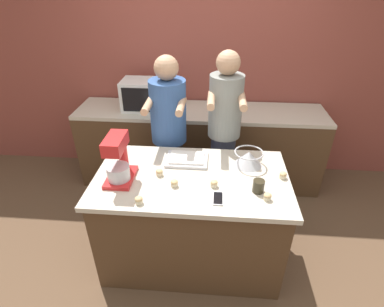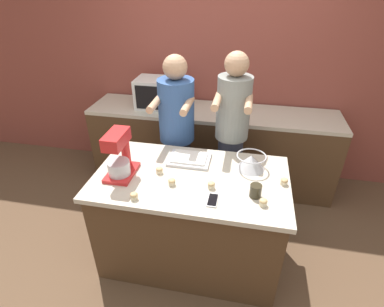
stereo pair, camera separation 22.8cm
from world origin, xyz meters
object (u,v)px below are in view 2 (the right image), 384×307
at_px(microwave_oven, 160,93).
at_px(cupcake_4, 263,202).
at_px(person_left, 177,136).
at_px(mixing_bowl, 251,161).
at_px(cupcake_3, 284,181).
at_px(person_right, 231,138).
at_px(cupcake_1, 211,185).
at_px(drinking_glass, 256,191).
at_px(stand_mixer, 119,157).
at_px(cell_phone, 213,200).
at_px(baking_tray, 189,159).
at_px(cupcake_0, 134,196).
at_px(cupcake_5, 172,182).
at_px(cupcake_2, 159,170).

xyz_separation_m(microwave_oven, cupcake_4, (1.15, -1.46, -0.18)).
bearing_deg(person_left, cupcake_4, -47.37).
bearing_deg(cupcake_4, mixing_bowl, 102.75).
xyz_separation_m(person_left, cupcake_3, (0.98, -0.62, 0.04)).
relative_size(person_right, cupcake_1, 31.01).
bearing_deg(drinking_glass, stand_mixer, 176.11).
relative_size(person_right, cell_phone, 11.80).
bearing_deg(cell_phone, baking_tray, 118.89).
bearing_deg(cupcake_3, microwave_oven, 137.68).
xyz_separation_m(person_right, cupcake_1, (-0.08, -0.77, 0.00)).
distance_m(microwave_oven, cupcake_1, 1.56).
distance_m(person_right, cupcake_4, 0.94).
height_order(cupcake_1, cupcake_4, same).
height_order(microwave_oven, cupcake_1, microwave_oven).
xyz_separation_m(person_left, cell_phone, (0.48, -0.91, 0.02)).
height_order(person_right, cupcake_0, person_right).
bearing_deg(cupcake_4, cupcake_0, -172.98).
distance_m(microwave_oven, cupcake_3, 1.78).
xyz_separation_m(stand_mixer, drinking_glass, (1.03, -0.07, -0.12)).
height_order(cell_phone, cupcake_1, cupcake_1).
height_order(baking_tray, cupcake_5, cupcake_5).
bearing_deg(mixing_bowl, microwave_oven, 135.88).
bearing_deg(cupcake_1, cupcake_4, -17.96).
bearing_deg(mixing_bowl, cupcake_5, -149.28).
relative_size(stand_mixer, mixing_bowl, 1.56).
bearing_deg(cell_phone, person_right, 86.94).
relative_size(microwave_oven, cupcake_4, 9.52).
xyz_separation_m(cupcake_1, cupcake_2, (-0.43, 0.11, 0.00)).
xyz_separation_m(baking_tray, cupcake_3, (0.76, -0.19, 0.01)).
distance_m(baking_tray, cupcake_0, 0.63).
xyz_separation_m(cell_phone, drinking_glass, (0.29, 0.11, 0.04)).
bearing_deg(cupcake_3, mixing_bowl, 146.35).
xyz_separation_m(cell_phone, cupcake_2, (-0.46, 0.25, 0.02)).
distance_m(microwave_oven, drinking_glass, 1.76).
bearing_deg(cupcake_0, cupcake_3, 20.09).
bearing_deg(baking_tray, drinking_glass, -33.82).
distance_m(person_right, cupcake_1, 0.78).
height_order(cupcake_0, cupcake_2, same).
bearing_deg(cupcake_2, cupcake_5, -43.93).
bearing_deg(cupcake_2, baking_tray, 49.40).
bearing_deg(cell_phone, cupcake_0, -170.78).
bearing_deg(person_right, cell_phone, -93.06).
height_order(person_right, cell_phone, person_right).
bearing_deg(cupcake_5, cupcake_4, -8.72).
relative_size(baking_tray, cupcake_2, 6.33).
bearing_deg(microwave_oven, cupcake_5, -70.37).
relative_size(drinking_glass, cupcake_4, 1.75).
height_order(cell_phone, cupcake_5, cupcake_5).
xyz_separation_m(person_right, baking_tray, (-0.31, -0.43, -0.01)).
bearing_deg(cupcake_3, cupcake_1, -164.14).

